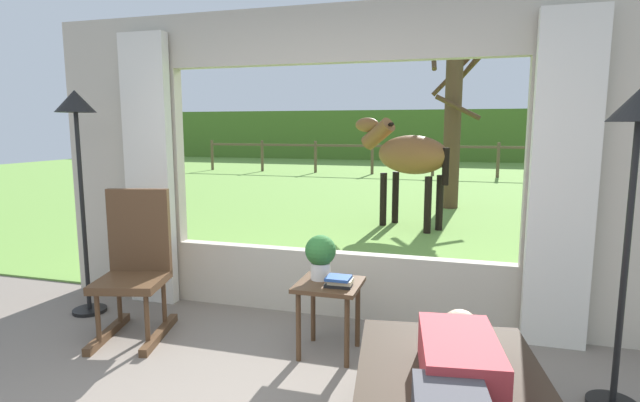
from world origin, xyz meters
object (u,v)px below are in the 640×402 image
potted_plant (321,254)px  pasture_tree (453,123)px  side_table (329,296)px  floor_lamp_left (77,135)px  horse (407,155)px  rocking_chair (136,265)px  floor_lamp_right (636,153)px  book_stack (339,281)px  reclining_person (458,383)px

potted_plant → pasture_tree: (0.69, 6.74, 0.98)m
side_table → floor_lamp_left: floor_lamp_left is taller
horse → rocking_chair: bearing=-168.8°
floor_lamp_right → pasture_tree: pasture_tree is taller
side_table → floor_lamp_right: (1.75, -0.20, 1.03)m
book_stack → pasture_tree: size_ratio=0.05×
potted_plant → book_stack: 0.25m
book_stack → floor_lamp_right: (1.66, -0.14, 0.90)m
side_table → horse: size_ratio=0.30×
side_table → book_stack: bearing=-34.4°
side_table → potted_plant: 0.29m
potted_plant → book_stack: potted_plant is taller
rocking_chair → floor_lamp_right: floor_lamp_right is taller
reclining_person → floor_lamp_left: floor_lamp_left is taller
side_table → horse: (0.00, 4.61, 0.73)m
potted_plant → reclining_person: bearing=-51.9°
horse → reclining_person: bearing=-142.0°
side_table → horse: bearing=90.0°
side_table → reclining_person: bearing=-52.9°
floor_lamp_left → floor_lamp_right: floor_lamp_left is taller
floor_lamp_left → pasture_tree: 7.20m
reclining_person → pasture_tree: 8.06m
reclining_person → rocking_chair: bearing=147.4°
floor_lamp_right → horse: size_ratio=1.04×
rocking_chair → floor_lamp_right: 3.40m
floor_lamp_left → pasture_tree: bearing=66.9°
reclining_person → book_stack: reclining_person is taller
potted_plant → floor_lamp_left: bearing=176.8°
potted_plant → floor_lamp_right: floor_lamp_right is taller
side_table → horse: horse is taller
rocking_chair → pasture_tree: pasture_tree is taller
floor_lamp_right → horse: floor_lamp_right is taller
rocking_chair → reclining_person: bearing=-39.2°
floor_lamp_right → pasture_tree: size_ratio=0.51×
rocking_chair → potted_plant: rocking_chair is taller
book_stack → horse: 4.71m
rocking_chair → pasture_tree: 7.28m
side_table → book_stack: size_ratio=2.78×
horse → pasture_tree: size_ratio=0.49×
floor_lamp_left → horse: bearing=63.5°
potted_plant → pasture_tree: bearing=84.1°
side_table → potted_plant: potted_plant is taller
reclining_person → book_stack: size_ratio=7.67×
floor_lamp_left → horse: (2.21, 4.44, -0.37)m
book_stack → floor_lamp_left: size_ratio=0.10×
reclining_person → pasture_tree: size_ratio=0.41×
floor_lamp_left → horse: 4.97m
potted_plant → floor_lamp_left: floor_lamp_left is taller
reclining_person → side_table: bearing=119.1°
rocking_chair → book_stack: bearing=-14.3°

